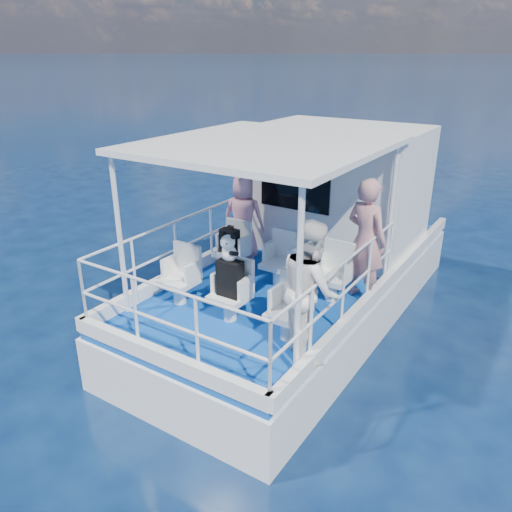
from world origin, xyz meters
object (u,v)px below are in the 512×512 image
at_px(passenger_port_fwd, 243,217).
at_px(passenger_stbd_aft, 310,289).
at_px(panda, 229,247).
at_px(backpack_center, 230,278).

xyz_separation_m(passenger_port_fwd, passenger_stbd_aft, (2.36, -2.08, 0.10)).
distance_m(passenger_port_fwd, passenger_stbd_aft, 3.15).
relative_size(passenger_stbd_aft, panda, 4.52).
height_order(passenger_stbd_aft, panda, passenger_stbd_aft).
distance_m(passenger_port_fwd, backpack_center, 2.28).
bearing_deg(passenger_port_fwd, panda, 101.48).
distance_m(passenger_stbd_aft, panda, 1.26).
height_order(passenger_port_fwd, panda, passenger_port_fwd).
bearing_deg(backpack_center, panda, 174.29).
distance_m(passenger_stbd_aft, backpack_center, 1.25).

